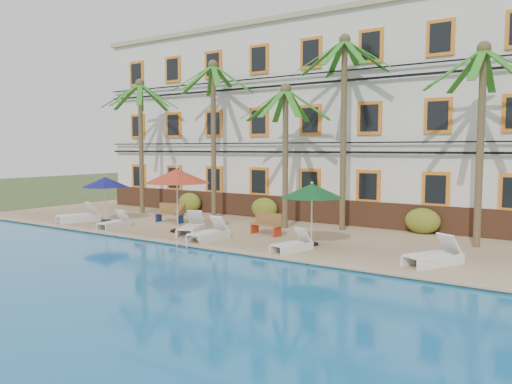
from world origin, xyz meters
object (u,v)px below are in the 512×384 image
Objects in this scene: lounger_c at (192,227)px; pool_ladder at (188,246)px; lounger_d at (209,233)px; bench_left at (170,213)px; palm_e at (481,116)px; lounger_b at (115,222)px; umbrella_blue at (105,182)px; umbrella_green at (312,191)px; palm_d at (344,107)px; lounger_e at (292,244)px; palm_a at (141,127)px; palm_b at (213,118)px; bench_right at (267,224)px; umbrella_red at (177,176)px; lounger_a at (80,216)px; palm_c at (286,134)px; lounger_f at (434,255)px.

pool_ladder is at bearing -51.97° from lounger_c.
lounger_d and bench_left have the same top height.
palm_e is 15.94m from lounger_b.
lounger_c is at bearing -160.47° from palm_e.
umbrella_blue is 1.47× the size of bench_left.
umbrella_green is 1.10× the size of lounger_c.
palm_d is at bearing 30.66° from lounger_b.
lounger_e is 2.37× the size of pool_ladder.
lounger_d is 1.39m from pool_ladder.
palm_e is at bearing -0.28° from palm_a.
palm_b is 5.22× the size of bench_right.
palm_b reaches higher than bench_left.
lounger_c is at bearing -32.84° from bench_left.
umbrella_red is 1.32× the size of lounger_a.
lounger_a is 0.99× the size of lounger_c.
palm_b reaches higher than lounger_e.
umbrella_blue is 0.96× the size of umbrella_green.
palm_d reaches higher than palm_c.
lounger_e is at bearing -33.96° from palm_b.
palm_b is 0.95× the size of palm_d.
bench_left is 2.09× the size of pool_ladder.
lounger_d is (-9.06, -4.42, -4.50)m from palm_e.
bench_left is at bearing -162.30° from palm_d.
palm_a is 6.16m from lounger_a.
palm_e reaches higher than umbrella_blue.
palm_b is at bearing 108.51° from umbrella_red.
lounger_a reaches higher than lounger_b.
bench_right is at bearing 11.84° from lounger_a.
palm_d is 8.43m from lounger_c.
bench_left is 6.27m from pool_ladder.
lounger_e is at bearing -140.21° from palm_e.
palm_b is 14.08m from lounger_f.
lounger_a is 2.98m from lounger_b.
palm_b reaches higher than lounger_b.
bench_left is (3.85, -1.79, -4.35)m from palm_a.
lounger_d is at bearing -18.24° from umbrella_red.
lounger_d is at bearing -53.09° from palm_b.
palm_a is at bearing 90.07° from lounger_a.
lounger_d is at bearing -154.00° from palm_e.
lounger_b is 0.80× the size of lounger_c.
palm_d is 3.02× the size of umbrella_red.
lounger_a is at bearing -178.98° from lounger_f.
pool_ladder is (-1.14, -3.71, -0.47)m from bench_right.
lounger_f reaches higher than lounger_b.
lounger_f reaches higher than lounger_e.
palm_a is 10.65m from lounger_d.
umbrella_blue is 2.90m from lounger_b.
palm_a is 4.32× the size of lounger_b.
palm_d is 5.49× the size of bench_right.
umbrella_red is 1.82× the size of bench_right.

